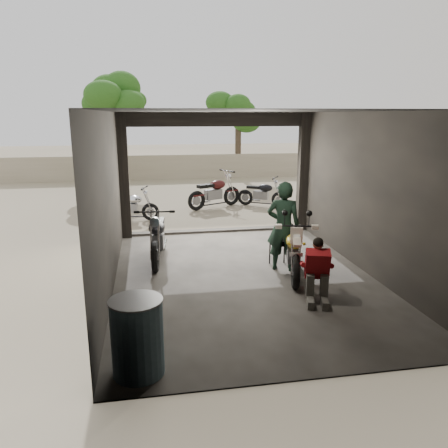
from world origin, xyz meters
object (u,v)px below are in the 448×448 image
object	(u,v)px
outside_bike_b	(214,190)
helmet	(282,235)
outside_bike_a	(131,204)
rider	(283,227)
left_bike	(157,233)
sign_post	(339,172)
main_bike	(294,247)
outside_bike_c	(262,192)
stool	(280,246)
mechanic	(318,273)
oil_drum	(137,338)

from	to	relation	value
outside_bike_b	helmet	size ratio (longest dim) A/B	5.47
outside_bike_a	rider	world-z (taller)	rider
left_bike	sign_post	distance (m)	5.44
left_bike	outside_bike_b	xyz separation A→B (m)	(2.09, 5.33, 0.01)
main_bike	outside_bike_b	world-z (taller)	outside_bike_b
left_bike	outside_bike_a	xyz separation A→B (m)	(-0.69, 3.98, -0.11)
outside_bike_a	outside_bike_c	world-z (taller)	outside_bike_c
rider	stool	distance (m)	0.52
outside_bike_b	sign_post	size ratio (longest dim) A/B	0.79
mechanic	sign_post	world-z (taller)	sign_post
outside_bike_a	rider	bearing A→B (deg)	-132.76
outside_bike_b	sign_post	xyz separation A→B (m)	(2.92, -3.44, 0.97)
helmet	sign_post	distance (m)	3.80
left_bike	outside_bike_a	size ratio (longest dim) A/B	1.22
rider	oil_drum	bearing A→B (deg)	73.30
rider	sign_post	world-z (taller)	sign_post
outside_bike_b	mechanic	xyz separation A→B (m)	(0.52, -8.05, -0.09)
outside_bike_a	main_bike	bearing A→B (deg)	-133.64
left_bike	oil_drum	xyz separation A→B (m)	(-0.37, -4.36, -0.13)
helmet	oil_drum	xyz separation A→B (m)	(-2.92, -3.49, -0.20)
outside_bike_a	sign_post	xyz separation A→B (m)	(5.70, -2.09, 1.09)
left_bike	outside_bike_b	distance (m)	5.72
outside_bike_a	mechanic	distance (m)	7.47
outside_bike_b	oil_drum	bearing A→B (deg)	138.69
stool	helmet	distance (m)	0.23
main_bike	stool	xyz separation A→B (m)	(-0.11, 0.57, -0.14)
main_bike	rider	distance (m)	0.49
outside_bike_b	mechanic	world-z (taller)	outside_bike_b
main_bike	mechanic	distance (m)	1.31
outside_bike_c	stool	distance (m)	6.25
helmet	mechanic	bearing A→B (deg)	-94.20
rider	stool	bearing A→B (deg)	-66.32
mechanic	helmet	size ratio (longest dim) A/B	3.15
main_bike	left_bike	bearing A→B (deg)	166.56
stool	helmet	bearing A→B (deg)	-29.55
left_bike	rider	bearing A→B (deg)	-17.27
outside_bike_c	stool	size ratio (longest dim) A/B	2.90
rider	helmet	xyz separation A→B (m)	(0.04, 0.20, -0.24)
outside_bike_c	helmet	world-z (taller)	outside_bike_c
outside_bike_a	mechanic	bearing A→B (deg)	-139.01
outside_bike_b	oil_drum	world-z (taller)	outside_bike_b
outside_bike_c	mechanic	bearing A→B (deg)	-157.15
rider	stool	xyz separation A→B (m)	(0.00, 0.22, -0.47)
helmet	outside_bike_a	bearing A→B (deg)	118.13
left_bike	stool	size ratio (longest dim) A/B	3.44
mechanic	rider	bearing A→B (deg)	109.47
outside_bike_b	sign_post	bearing A→B (deg)	-166.81
rider	outside_bike_a	bearing A→B (deg)	-33.14
main_bike	oil_drum	distance (m)	4.20
rider	mechanic	size ratio (longest dim) A/B	1.73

